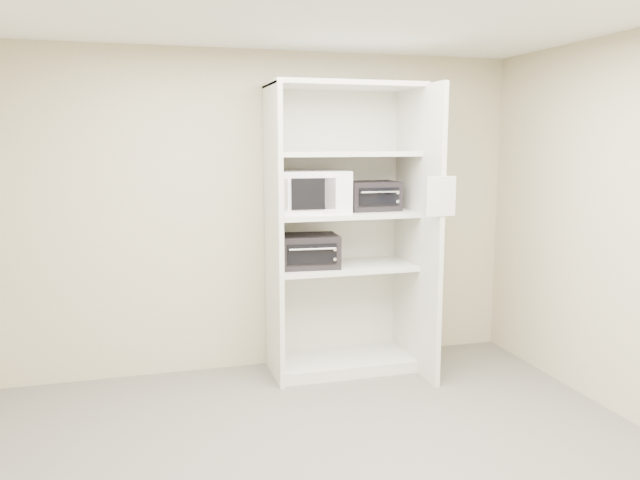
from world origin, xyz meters
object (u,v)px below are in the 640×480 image
object	(u,v)px
toaster_oven_lower	(308,251)
toaster_oven_upper	(372,196)
shelving_unit	(348,239)
microwave	(312,192)

from	to	relation	value
toaster_oven_lower	toaster_oven_upper	bearing A→B (deg)	10.67
shelving_unit	toaster_oven_upper	bearing A→B (deg)	8.20
shelving_unit	toaster_oven_upper	distance (m)	0.42
shelving_unit	microwave	xyz separation A→B (m)	(-0.32, -0.00, 0.41)
shelving_unit	microwave	distance (m)	0.52
microwave	toaster_oven_lower	size ratio (longest dim) A/B	1.19
microwave	toaster_oven_lower	bearing A→B (deg)	-143.44
shelving_unit	toaster_oven_lower	xyz separation A→B (m)	(-0.36, -0.03, -0.08)
shelving_unit	microwave	bearing A→B (deg)	-179.93
microwave	toaster_oven_lower	world-z (taller)	microwave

